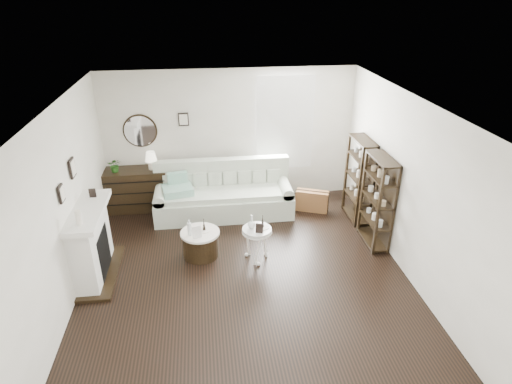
{
  "coord_description": "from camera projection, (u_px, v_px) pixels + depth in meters",
  "views": [
    {
      "loc": [
        -0.54,
        -5.47,
        4.14
      ],
      "look_at": [
        0.27,
        0.8,
        1.04
      ],
      "focal_mm": 30.0,
      "sensor_mm": 36.0,
      "label": 1
    }
  ],
  "objects": [
    {
      "name": "fireplace",
      "position": [
        92.0,
        245.0,
        6.51
      ],
      "size": [
        0.5,
        1.4,
        1.84
      ],
      "color": "white",
      "rests_on": "ground"
    },
    {
      "name": "eiffel_drum",
      "position": [
        204.0,
        225.0,
        7.03
      ],
      "size": [
        0.13,
        0.13,
        0.2
      ],
      "primitive_type": null,
      "rotation": [
        0.0,
        0.0,
        -0.13
      ],
      "color": "black",
      "rests_on": "drum_table"
    },
    {
      "name": "sofa",
      "position": [
        224.0,
        197.0,
        8.43
      ],
      "size": [
        2.66,
        0.92,
        1.03
      ],
      "color": "#B3C0AB",
      "rests_on": "ground"
    },
    {
      "name": "drum_table",
      "position": [
        201.0,
        243.0,
        7.13
      ],
      "size": [
        0.65,
        0.65,
        0.45
      ],
      "rotation": [
        0.0,
        0.0,
        -0.42
      ],
      "color": "black",
      "rests_on": "ground"
    },
    {
      "name": "pedestal_table",
      "position": [
        257.0,
        231.0,
        6.89
      ],
      "size": [
        0.48,
        0.48,
        0.58
      ],
      "rotation": [
        0.0,
        0.0,
        0.0
      ],
      "color": "white",
      "rests_on": "ground"
    },
    {
      "name": "shelf_unit_near",
      "position": [
        377.0,
        201.0,
        7.25
      ],
      "size": [
        0.3,
        0.8,
        1.6
      ],
      "color": "black",
      "rests_on": "ground"
    },
    {
      "name": "eiffel_ped",
      "position": [
        263.0,
        222.0,
        6.86
      ],
      "size": [
        0.14,
        0.14,
        0.2
      ],
      "primitive_type": null,
      "rotation": [
        0.0,
        0.0,
        0.18
      ],
      "color": "black",
      "rests_on": "pedestal_table"
    },
    {
      "name": "card_frame_ped",
      "position": [
        259.0,
        228.0,
        6.72
      ],
      "size": [
        0.13,
        0.08,
        0.16
      ],
      "primitive_type": "cube",
      "rotation": [
        -0.21,
        0.0,
        -0.29
      ],
      "color": "black",
      "rests_on": "pedestal_table"
    },
    {
      "name": "quilt",
      "position": [
        178.0,
        190.0,
        8.1
      ],
      "size": [
        0.63,
        0.55,
        0.14
      ],
      "primitive_type": "cube",
      "rotation": [
        0.0,
        0.0,
        0.19
      ],
      "color": "#27905F",
      "rests_on": "sofa"
    },
    {
      "name": "card_frame_drum",
      "position": [
        197.0,
        232.0,
        6.84
      ],
      "size": [
        0.16,
        0.1,
        0.2
      ],
      "primitive_type": "cube",
      "rotation": [
        -0.21,
        0.0,
        0.3
      ],
      "color": "silver",
      "rests_on": "drum_table"
    },
    {
      "name": "table_lamp",
      "position": [
        151.0,
        160.0,
        8.32
      ],
      "size": [
        0.24,
        0.24,
        0.36
      ],
      "primitive_type": null,
      "rotation": [
        0.0,
        0.0,
        0.04
      ],
      "color": "white",
      "rests_on": "dresser"
    },
    {
      "name": "dresser",
      "position": [
        136.0,
        189.0,
        8.54
      ],
      "size": [
        1.27,
        0.54,
        0.84
      ],
      "color": "black",
      "rests_on": "ground"
    },
    {
      "name": "flask_ped",
      "position": [
        252.0,
        222.0,
        6.82
      ],
      "size": [
        0.13,
        0.13,
        0.23
      ],
      "primitive_type": null,
      "color": "silver",
      "rests_on": "pedestal_table"
    },
    {
      "name": "room",
      "position": [
        267.0,
        124.0,
        8.54
      ],
      "size": [
        5.5,
        5.5,
        5.5
      ],
      "color": "black",
      "rests_on": "ground"
    },
    {
      "name": "bottle_drum",
      "position": [
        189.0,
        228.0,
        6.89
      ],
      "size": [
        0.06,
        0.06,
        0.28
      ],
      "primitive_type": "cylinder",
      "color": "silver",
      "rests_on": "drum_table"
    },
    {
      "name": "shelf_unit_far",
      "position": [
        359.0,
        180.0,
        8.05
      ],
      "size": [
        0.3,
        0.8,
        1.6
      ],
      "color": "black",
      "rests_on": "ground"
    },
    {
      "name": "suitcase",
      "position": [
        312.0,
        201.0,
        8.55
      ],
      "size": [
        0.67,
        0.44,
        0.43
      ],
      "primitive_type": "cube",
      "rotation": [
        0.0,
        0.0,
        -0.38
      ],
      "color": "brown",
      "rests_on": "ground"
    },
    {
      "name": "potted_plant",
      "position": [
        115.0,
        165.0,
        8.21
      ],
      "size": [
        0.25,
        0.22,
        0.28
      ],
      "primitive_type": "imported",
      "rotation": [
        0.0,
        0.0,
        0.0
      ],
      "color": "#225317",
      "rests_on": "dresser"
    }
  ]
}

